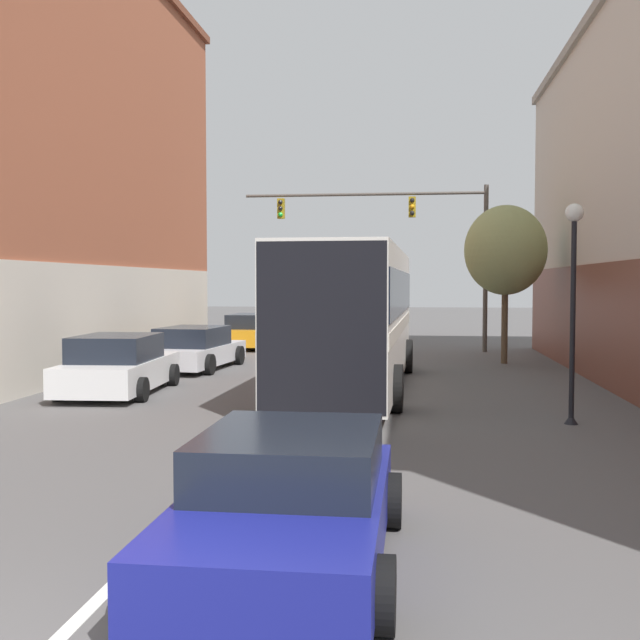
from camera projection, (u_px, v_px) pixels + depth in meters
name	position (u px, v px, depth m)	size (l,w,h in m)	color
lane_center_line	(311.00, 387.00, 19.21)	(0.14, 41.47, 0.01)	silver
bus	(354.00, 311.00, 18.96)	(2.98, 11.20, 3.50)	silver
hatchback_foreground	(288.00, 502.00, 7.10)	(2.10, 4.03, 1.24)	navy
parked_car_left_near	(253.00, 331.00, 31.01)	(2.19, 4.67, 1.41)	orange
parked_car_left_mid	(195.00, 349.00, 23.26)	(2.38, 4.73, 1.32)	silver
parked_car_left_far	(119.00, 366.00, 18.14)	(2.34, 4.52, 1.43)	silver
traffic_signal_gantry	(410.00, 230.00, 29.29)	(9.56, 0.36, 6.48)	#514C47
street_lamp	(573.00, 289.00, 14.05)	(0.34, 0.34, 4.16)	black
street_tree_near	(505.00, 251.00, 24.75)	(2.70, 2.43, 5.26)	brown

